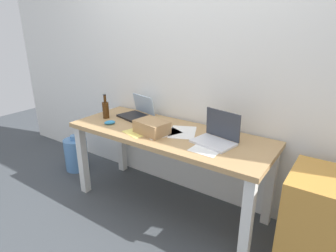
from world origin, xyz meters
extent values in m
plane|color=#42474C|center=(0.00, 0.00, 0.00)|extent=(8.00, 8.00, 0.00)
cube|color=white|center=(0.00, 0.39, 1.30)|extent=(5.20, 0.08, 2.60)
cube|color=tan|center=(0.00, 0.00, 0.71)|extent=(1.75, 0.66, 0.04)
cube|color=silver|center=(-0.82, -0.27, 0.35)|extent=(0.07, 0.07, 0.69)
cube|color=silver|center=(0.82, -0.27, 0.35)|extent=(0.07, 0.07, 0.69)
cube|color=silver|center=(-0.82, 0.27, 0.35)|extent=(0.07, 0.07, 0.69)
cube|color=silver|center=(0.82, 0.27, 0.35)|extent=(0.07, 0.07, 0.69)
cube|color=black|center=(-0.48, 0.13, 0.74)|extent=(0.33, 0.28, 0.02)
cube|color=silver|center=(-0.46, 0.24, 0.84)|extent=(0.29, 0.11, 0.18)
cube|color=silver|center=(0.43, -0.02, 0.74)|extent=(0.34, 0.27, 0.02)
cube|color=#333842|center=(0.45, 0.09, 0.86)|extent=(0.30, 0.08, 0.22)
cylinder|color=#47280F|center=(-0.70, -0.03, 0.81)|extent=(0.06, 0.06, 0.15)
cylinder|color=#47280F|center=(-0.70, -0.03, 0.92)|extent=(0.03, 0.03, 0.07)
cylinder|color=black|center=(-0.70, -0.03, 0.96)|extent=(0.03, 0.03, 0.01)
ellipsoid|color=#338CC6|center=(-0.54, -0.15, 0.75)|extent=(0.11, 0.12, 0.03)
cube|color=tan|center=(-0.09, -0.11, 0.78)|extent=(0.29, 0.23, 0.11)
cube|color=white|center=(0.11, 0.06, 0.73)|extent=(0.31, 0.36, 0.00)
cube|color=white|center=(-0.03, -0.05, 0.73)|extent=(0.31, 0.35, 0.00)
cube|color=white|center=(0.43, -0.09, 0.73)|extent=(0.22, 0.30, 0.00)
cube|color=#F4E06B|center=(-0.18, -0.10, 0.73)|extent=(0.28, 0.34, 0.00)
cylinder|color=#598CC6|center=(-1.26, -0.02, 0.18)|extent=(0.26, 0.26, 0.36)
cylinder|color=#598CC6|center=(-1.26, -0.02, 0.39)|extent=(0.09, 0.09, 0.05)
cube|color=#C68938|center=(1.20, -0.02, 0.35)|extent=(0.40, 0.48, 0.70)
camera|label=1|loc=(1.25, -1.83, 1.59)|focal=30.16mm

